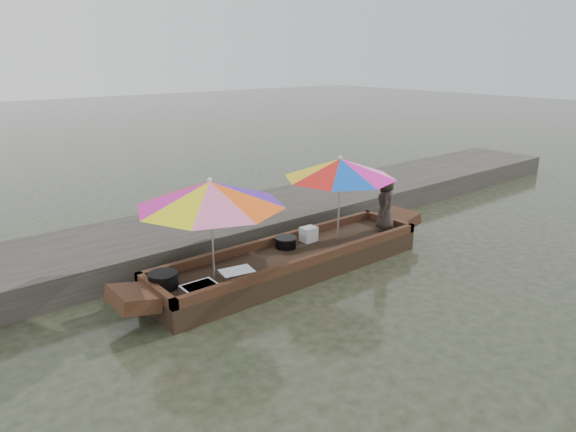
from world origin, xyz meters
TOP-DOWN VIEW (x-y plane):
  - water at (0.00, 0.00)m, footprint 80.00×80.00m
  - dock at (0.00, 2.20)m, footprint 22.00×2.20m
  - boat_hull at (0.00, 0.00)m, footprint 5.05×1.20m
  - cooking_pot at (-2.28, 0.16)m, footprint 0.43×0.43m
  - tray_crayfish at (-1.93, -0.27)m, footprint 0.51×0.36m
  - tray_scallop at (-1.19, -0.12)m, footprint 0.56×0.44m
  - charcoal_grill at (0.12, 0.30)m, footprint 0.36×0.36m
  - supply_bag at (0.64, 0.30)m, footprint 0.28×0.23m
  - vendor at (2.18, -0.17)m, footprint 0.63×0.60m
  - umbrella_bow at (-1.53, 0.00)m, footprint 2.25×2.25m
  - umbrella_stern at (1.09, 0.00)m, footprint 2.22×2.22m

SIDE VIEW (x-z plane):
  - water at x=0.00m, z-range 0.00..0.00m
  - boat_hull at x=0.00m, z-range 0.00..0.35m
  - dock at x=0.00m, z-range 0.00..0.50m
  - tray_scallop at x=-1.19m, z-range 0.35..0.41m
  - tray_crayfish at x=-1.93m, z-range 0.35..0.44m
  - charcoal_grill at x=0.12m, z-range 0.35..0.52m
  - cooking_pot at x=-2.28m, z-range 0.35..0.58m
  - supply_bag at x=0.64m, z-range 0.35..0.61m
  - vendor at x=2.18m, z-range 0.35..1.42m
  - umbrella_bow at x=-1.53m, z-range 0.35..1.90m
  - umbrella_stern at x=1.09m, z-range 0.35..1.90m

